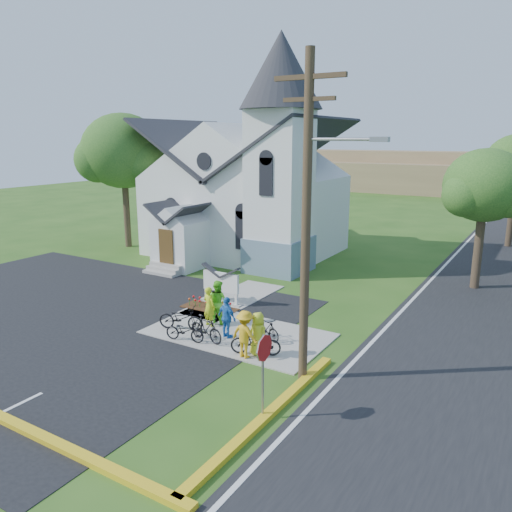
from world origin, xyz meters
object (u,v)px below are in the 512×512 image
Objects in this scene: stop_sign at (264,359)px; cyclist_3 at (245,334)px; utility_pole at (308,212)px; cyclist_2 at (227,317)px; bike_1 at (206,329)px; cyclist_0 at (209,306)px; cyclist_4 at (258,334)px; bike_2 at (185,331)px; church_sign at (221,282)px; bike_4 at (256,342)px; bike_3 at (266,328)px; cyclist_1 at (218,302)px; bike_0 at (181,318)px.

cyclist_3 is (-2.51, 3.00, -0.88)m from stop_sign.
utility_pole is 6.20m from cyclist_2.
cyclist_2 is 0.95× the size of cyclist_3.
bike_1 is (-4.52, 3.41, -1.23)m from stop_sign.
cyclist_0 is 3.45m from cyclist_4.
cyclist_2 reaches higher than bike_2.
church_sign is 1.22× the size of bike_4.
bike_4 is at bearing 166.13° from cyclist_0.
church_sign is 1.50× the size of bike_3.
cyclist_4 is (3.06, -1.87, -0.11)m from cyclist_1.
bike_0 is 1.68m from cyclist_1.
bike_1 is (2.12, -3.99, -0.48)m from church_sign.
bike_3 is at bearing -90.71° from bike_0.
stop_sign is 1.57× the size of bike_2.
bike_0 is at bearing -6.28° from cyclist_3.
bike_1 is 1.05× the size of bike_2.
bike_4 is (2.21, -0.05, -0.02)m from bike_1.
bike_1 is at bearing 170.90° from utility_pole.
utility_pole is 7.27m from cyclist_0.
stop_sign reaches higher than bike_2.
bike_3 is at bearing -43.43° from bike_1.
cyclist_2 is at bearing 164.65° from cyclist_0.
utility_pole is at bearing -129.13° from bike_4.
cyclist_3 is at bearing 158.94° from cyclist_0.
utility_pole reaches higher than cyclist_2.
bike_0 is 1.18m from bike_2.
church_sign is 3.67m from bike_0.
bike_4 is at bearing -42.97° from church_sign.
cyclist_4 is (0.47, -1.38, 0.35)m from bike_3.
bike_2 is (-1.16, -1.12, -0.39)m from cyclist_2.
cyclist_2 is 1.03× the size of bike_2.
bike_0 is at bearing 86.19° from bike_1.
utility_pole is at bearing -116.62° from bike_0.
bike_3 is at bearing -169.72° from cyclist_0.
utility_pole is at bearing 157.95° from cyclist_1.
utility_pole is at bearing -107.93° from bike_3.
bike_4 is (2.90, 0.37, 0.06)m from bike_2.
church_sign is 2.93m from cyclist_0.
bike_0 is at bearing 147.84° from stop_sign.
utility_pole is 7.80m from bike_0.
cyclist_0 is (-5.36, 4.77, -0.91)m from stop_sign.
cyclist_4 is at bearing 123.29° from stop_sign.
church_sign is 1.21× the size of cyclist_1.
bike_3 is at bearing 119.41° from stop_sign.
bike_4 is at bearing 172.11° from cyclist_2.
church_sign is 5.94m from bike_4.
bike_3 is at bearing -139.82° from cyclist_2.
cyclist_0 is at bearing -10.52° from cyclist_2.
stop_sign is at bearing -48.12° from church_sign.
cyclist_0 is at bearing 42.65° from bike_1.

